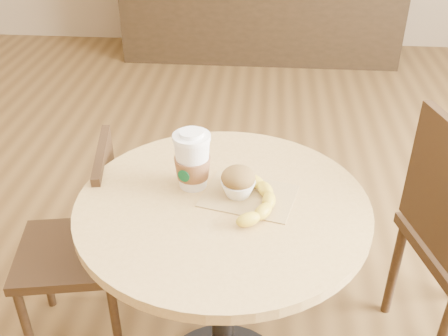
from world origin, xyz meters
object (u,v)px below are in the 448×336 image
at_px(chair_left, 84,242).
at_px(muffin, 238,182).
at_px(cafe_table, 223,256).
at_px(coffee_cup, 192,162).
at_px(banana, 252,197).

bearing_deg(chair_left, muffin, 63.96).
height_order(cafe_table, coffee_cup, coffee_cup).
relative_size(chair_left, coffee_cup, 4.59).
bearing_deg(cafe_table, muffin, 40.33).
relative_size(cafe_table, chair_left, 1.01).
bearing_deg(banana, coffee_cup, 149.82).
relative_size(coffee_cup, muffin, 1.80).
xyz_separation_m(chair_left, muffin, (0.52, -0.14, 0.37)).
bearing_deg(banana, cafe_table, 171.85).
distance_m(cafe_table, muffin, 0.24).
bearing_deg(muffin, cafe_table, -139.67).
bearing_deg(chair_left, coffee_cup, 64.29).
xyz_separation_m(muffin, banana, (0.04, -0.03, -0.02)).
distance_m(muffin, banana, 0.06).
relative_size(muffin, banana, 0.36).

